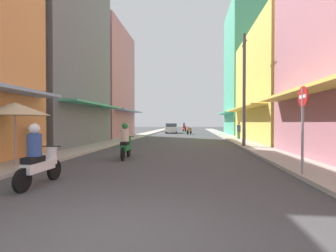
% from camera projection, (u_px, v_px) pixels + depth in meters
% --- Properties ---
extents(ground_plane, '(120.18, 120.18, 0.00)m').
position_uv_depth(ground_plane, '(182.00, 137.00, 26.43)').
color(ground_plane, '#424244').
extents(sidewalk_left, '(1.71, 62.63, 0.12)m').
position_uv_depth(sidewalk_left, '(136.00, 136.00, 26.93)').
color(sidewalk_left, '#ADA89E').
rests_on(sidewalk_left, ground).
extents(sidewalk_right, '(1.71, 62.63, 0.12)m').
position_uv_depth(sidewalk_right, '(229.00, 137.00, 25.93)').
color(sidewalk_right, '#ADA89E').
rests_on(sidewalk_right, ground).
extents(building_left_mid, '(7.05, 8.69, 12.24)m').
position_uv_depth(building_left_mid, '(48.00, 58.00, 16.92)').
color(building_left_mid, slate).
rests_on(building_left_mid, ground).
extents(building_left_far, '(7.05, 8.41, 11.50)m').
position_uv_depth(building_left_far, '(98.00, 83.00, 25.85)').
color(building_left_far, '#B7727F').
rests_on(building_left_far, ground).
extents(building_right_mid, '(7.05, 12.03, 9.26)m').
position_uv_depth(building_right_mid, '(285.00, 86.00, 20.34)').
color(building_right_mid, '#EFD159').
rests_on(building_right_mid, ground).
extents(building_right_far, '(7.05, 9.33, 16.56)m').
position_uv_depth(building_right_far, '(252.00, 71.00, 31.70)').
color(building_right_far, '#4CB28C').
rests_on(building_right_far, ground).
extents(motorbike_white, '(0.55, 1.81, 1.58)m').
position_uv_depth(motorbike_white, '(39.00, 158.00, 6.13)').
color(motorbike_white, black).
rests_on(motorbike_white, ground).
extents(motorbike_orange, '(0.75, 1.74, 0.96)m').
position_uv_depth(motorbike_orange, '(189.00, 131.00, 32.76)').
color(motorbike_orange, black).
rests_on(motorbike_orange, ground).
extents(motorbike_red, '(0.78, 1.73, 1.58)m').
position_uv_depth(motorbike_red, '(184.00, 128.00, 42.01)').
color(motorbike_red, black).
rests_on(motorbike_red, ground).
extents(motorbike_green, '(0.55, 1.81, 1.58)m').
position_uv_depth(motorbike_green, '(126.00, 143.00, 10.75)').
color(motorbike_green, black).
rests_on(motorbike_green, ground).
extents(parked_car, '(2.04, 4.21, 1.45)m').
position_uv_depth(parked_car, '(171.00, 128.00, 36.47)').
color(parked_car, silver).
rests_on(parked_car, ground).
extents(pedestrian_crossing, '(0.34, 0.34, 1.64)m').
position_uv_depth(pedestrian_crossing, '(239.00, 131.00, 22.07)').
color(pedestrian_crossing, '#598C59').
rests_on(pedestrian_crossing, ground).
extents(pedestrian_foreground, '(0.44, 0.44, 1.61)m').
position_uv_depth(pedestrian_foreground, '(35.00, 139.00, 10.34)').
color(pedestrian_foreground, '#BF8C3F').
rests_on(pedestrian_foreground, ground).
extents(vendor_umbrella, '(2.30, 2.30, 2.30)m').
position_uv_depth(vendor_umbrella, '(15.00, 109.00, 8.43)').
color(vendor_umbrella, '#99999E').
rests_on(vendor_umbrella, ground).
extents(utility_pole, '(0.20, 1.20, 7.20)m').
position_uv_depth(utility_pole, '(244.00, 90.00, 15.37)').
color(utility_pole, '#4C4C4F').
rests_on(utility_pole, ground).
extents(street_sign_no_entry, '(0.07, 0.60, 2.65)m').
position_uv_depth(street_sign_no_entry, '(303.00, 119.00, 6.99)').
color(street_sign_no_entry, gray).
rests_on(street_sign_no_entry, ground).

